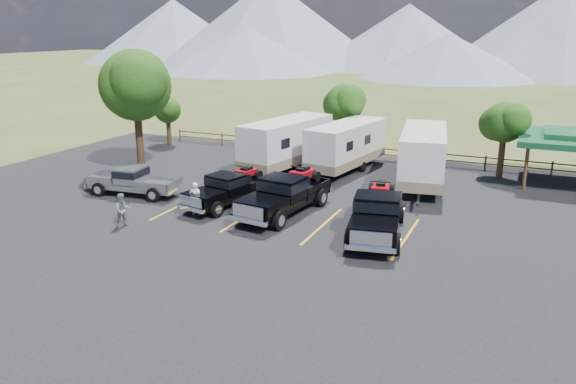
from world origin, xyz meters
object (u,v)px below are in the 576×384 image
at_px(rig_right, 377,212).
at_px(trailer_left, 287,144).
at_px(tree_big_nw, 135,85).
at_px(rig_left, 229,188).
at_px(rig_center, 285,193).
at_px(pickup_silver, 134,181).
at_px(trailer_center, 346,146).
at_px(person_b, 123,210).
at_px(pavilion, 576,139).
at_px(person_a, 195,199).
at_px(trailer_right, 423,157).

height_order(rig_right, trailer_left, trailer_left).
height_order(tree_big_nw, trailer_left, tree_big_nw).
relative_size(rig_left, rig_center, 0.87).
distance_m(tree_big_nw, rig_left, 10.74).
bearing_deg(rig_center, trailer_left, 121.00).
distance_m(tree_big_nw, pickup_silver, 7.27).
bearing_deg(trailer_center, pickup_silver, -122.57).
height_order(tree_big_nw, pickup_silver, tree_big_nw).
distance_m(rig_left, person_b, 5.77).
relative_size(pavilion, person_b, 3.82).
bearing_deg(person_a, person_b, 33.44).
xyz_separation_m(rig_right, pickup_silver, (-14.08, 0.52, -0.21)).
bearing_deg(pickup_silver, person_a, 66.91).
relative_size(rig_left, person_a, 3.44).
xyz_separation_m(trailer_center, pickup_silver, (-9.09, -10.13, -0.79)).
bearing_deg(rig_left, trailer_center, 82.05).
distance_m(trailer_center, person_b, 15.81).
bearing_deg(person_a, pavilion, -160.19).
bearing_deg(person_a, trailer_right, -151.68).
relative_size(trailer_right, person_b, 5.92).
relative_size(pavilion, pickup_silver, 1.13).
bearing_deg(pickup_silver, pavilion, 112.98).
xyz_separation_m(pavilion, rig_right, (-8.36, -13.06, -1.71)).
xyz_separation_m(pickup_silver, person_a, (5.06, -1.53, 0.01)).
xyz_separation_m(rig_left, person_a, (-0.67, -2.16, -0.05)).
height_order(tree_big_nw, pavilion, tree_big_nw).
xyz_separation_m(pavilion, trailer_right, (-8.11, -3.96, -1.01)).
bearing_deg(trailer_center, person_b, -103.84).
distance_m(pavilion, person_b, 25.94).
bearing_deg(tree_big_nw, rig_right, -16.49).
distance_m(rig_center, trailer_left, 9.10).
relative_size(tree_big_nw, trailer_center, 0.87).
distance_m(trailer_right, pickup_silver, 16.72).
distance_m(trailer_right, person_b, 17.32).
bearing_deg(trailer_right, rig_left, -146.32).
height_order(rig_left, pickup_silver, rig_left).
distance_m(tree_big_nw, trailer_center, 13.97).
xyz_separation_m(tree_big_nw, rig_right, (17.19, -5.09, -4.51)).
distance_m(tree_big_nw, rig_right, 18.49).
distance_m(trailer_center, trailer_right, 5.46).
bearing_deg(person_b, rig_right, -34.24).
height_order(rig_left, person_a, rig_left).
distance_m(rig_left, pickup_silver, 5.76).
height_order(rig_right, person_a, rig_right).
height_order(rig_center, person_b, rig_center).
relative_size(rig_center, trailer_right, 0.70).
relative_size(pickup_silver, person_a, 3.24).
distance_m(rig_right, person_a, 9.08).
xyz_separation_m(tree_big_nw, pavilion, (25.55, 7.97, -2.81)).
relative_size(rig_right, trailer_left, 0.71).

